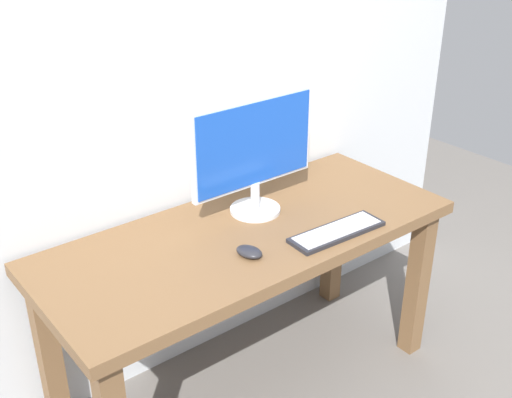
% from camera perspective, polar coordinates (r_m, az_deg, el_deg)
% --- Properties ---
extents(ground_plane, '(6.00, 6.00, 0.00)m').
position_cam_1_polar(ground_plane, '(2.83, -0.56, -16.36)').
color(ground_plane, slate).
extents(wall_back, '(3.09, 0.04, 3.00)m').
position_cam_1_polar(wall_back, '(2.42, -6.39, 16.17)').
color(wall_back, silver).
rests_on(wall_back, ground_plane).
extents(desk, '(1.60, 0.67, 0.76)m').
position_cam_1_polar(desk, '(2.44, -0.62, -5.14)').
color(desk, brown).
rests_on(desk, ground_plane).
extents(monitor, '(0.55, 0.20, 0.46)m').
position_cam_1_polar(monitor, '(2.41, -0.20, 4.32)').
color(monitor, silver).
rests_on(monitor, desk).
extents(keyboard_primary, '(0.39, 0.14, 0.02)m').
position_cam_1_polar(keyboard_primary, '(2.37, 7.28, -2.92)').
color(keyboard_primary, '#232328').
rests_on(keyboard_primary, desk).
extents(mouse, '(0.09, 0.12, 0.03)m').
position_cam_1_polar(mouse, '(2.22, -0.61, -4.76)').
color(mouse, '#232328').
rests_on(mouse, desk).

